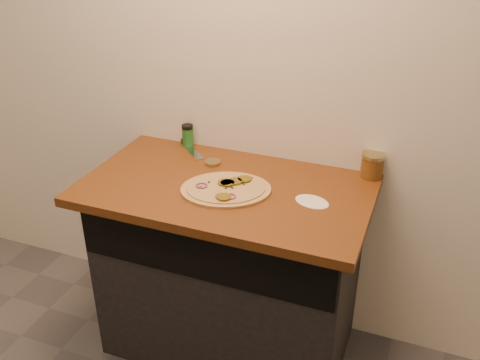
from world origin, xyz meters
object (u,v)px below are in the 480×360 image
at_px(chefs_knife, 187,144).
at_px(spice_shaker, 188,136).
at_px(pizza, 226,189).
at_px(salsa_jar, 372,165).

xyz_separation_m(chefs_knife, spice_shaker, (0.01, -0.01, 0.05)).
bearing_deg(pizza, salsa_jar, 32.57).
distance_m(chefs_knife, spice_shaker, 0.05).
bearing_deg(pizza, chefs_knife, 135.27).
bearing_deg(salsa_jar, pizza, -147.43).
distance_m(salsa_jar, spice_shaker, 0.87).
relative_size(chefs_knife, spice_shaker, 2.22).
distance_m(chefs_knife, salsa_jar, 0.88).
bearing_deg(chefs_knife, spice_shaker, -26.30).
relative_size(pizza, salsa_jar, 4.40).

